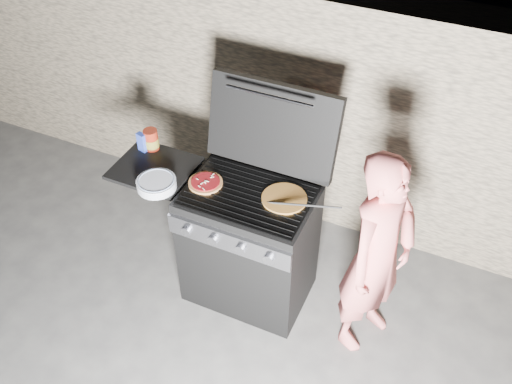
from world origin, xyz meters
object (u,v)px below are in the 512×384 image
at_px(gas_grill, 215,234).
at_px(pizza_topped, 206,182).
at_px(person, 377,257).
at_px(sauce_jar, 151,140).

xyz_separation_m(gas_grill, pizza_topped, (-0.03, -0.02, 0.47)).
bearing_deg(person, pizza_topped, 113.57).
height_order(sauce_jar, person, person).
xyz_separation_m(pizza_topped, person, (1.11, 0.02, -0.20)).
bearing_deg(sauce_jar, person, -5.58).
bearing_deg(sauce_jar, pizza_topped, -19.78).
bearing_deg(gas_grill, pizza_topped, -149.18).
bearing_deg(person, gas_grill, 112.54).
distance_m(pizza_topped, person, 1.13).
relative_size(pizza_topped, person, 0.15).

